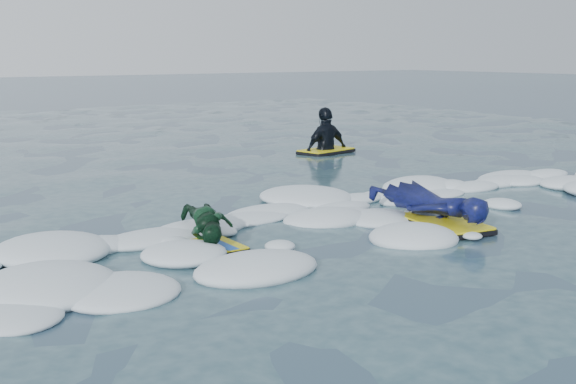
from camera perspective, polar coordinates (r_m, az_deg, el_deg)
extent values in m
plane|color=#1C2E43|center=(7.99, 6.13, -4.04)|extent=(120.00, 120.00, 0.00)
cube|color=black|center=(8.83, 12.26, -2.52)|extent=(0.82, 1.26, 0.06)
cube|color=yellow|center=(8.82, 12.27, -2.27)|extent=(0.79, 1.24, 0.02)
imported|color=#0D105B|center=(8.95, 11.15, -0.84)|extent=(0.69, 1.78, 0.42)
cube|color=black|center=(7.77, -5.53, -4.25)|extent=(0.40, 0.72, 0.04)
cube|color=yellow|center=(7.76, -5.53, -4.08)|extent=(0.39, 0.70, 0.01)
cube|color=#174AB1|center=(7.76, -5.53, -4.01)|extent=(0.14, 0.68, 0.00)
imported|color=#103C21|center=(7.89, -6.27, -2.58)|extent=(0.87, 1.18, 0.40)
cube|color=black|center=(15.07, 3.02, 3.23)|extent=(1.31, 0.88, 0.06)
cube|color=yellow|center=(15.07, 3.03, 3.38)|extent=(1.28, 0.85, 0.02)
imported|color=black|center=(15.07, 3.02, 3.28)|extent=(1.08, 0.50, 1.81)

